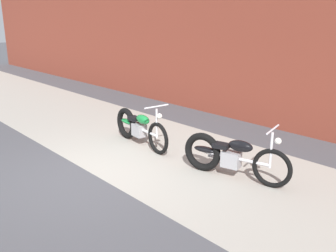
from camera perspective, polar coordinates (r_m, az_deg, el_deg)
name	(u,v)px	position (r m, az deg, el deg)	size (l,w,h in m)	color
ground_plane	(94,175)	(6.80, -11.53, -7.48)	(80.00, 80.00, 0.00)	#47474C
sidewalk_slab	(165,152)	(7.76, -0.44, -4.04)	(36.00, 3.50, 0.01)	#9E998E
brick_building_wall	(265,35)	(9.93, 14.90, 13.57)	(36.00, 0.50, 4.62)	brown
motorcycle_green	(137,127)	(8.18, -4.82, -0.11)	(2.00, 0.60, 1.03)	black
motorcycle_black	(227,155)	(6.55, 9.26, -4.57)	(1.97, 0.75, 1.03)	black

